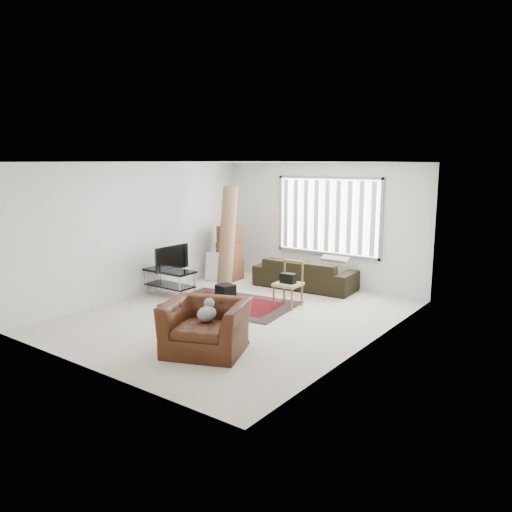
{
  "coord_description": "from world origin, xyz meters",
  "views": [
    {
      "loc": [
        5.37,
        -6.71,
        2.68
      ],
      "look_at": [
        0.17,
        0.35,
        1.05
      ],
      "focal_mm": 35.0,
      "sensor_mm": 36.0,
      "label": 1
    }
  ],
  "objects_px": {
    "side_chair": "(289,282)",
    "tv_stand": "(170,277)",
    "armchair": "(206,323)",
    "moving_boxes": "(229,255)",
    "sofa": "(305,269)"
  },
  "relations": [
    {
      "from": "sofa",
      "to": "moving_boxes",
      "type": "bearing_deg",
      "value": 5.65
    },
    {
      "from": "armchair",
      "to": "side_chair",
      "type": "bearing_deg",
      "value": 74.36
    },
    {
      "from": "tv_stand",
      "to": "moving_boxes",
      "type": "relative_size",
      "value": 0.87
    },
    {
      "from": "tv_stand",
      "to": "armchair",
      "type": "bearing_deg",
      "value": -34.98
    },
    {
      "from": "side_chair",
      "to": "tv_stand",
      "type": "bearing_deg",
      "value": -164.26
    },
    {
      "from": "tv_stand",
      "to": "sofa",
      "type": "relative_size",
      "value": 0.5
    },
    {
      "from": "sofa",
      "to": "armchair",
      "type": "height_order",
      "value": "armchair"
    },
    {
      "from": "moving_boxes",
      "to": "armchair",
      "type": "height_order",
      "value": "moving_boxes"
    },
    {
      "from": "armchair",
      "to": "sofa",
      "type": "bearing_deg",
      "value": 78.65
    },
    {
      "from": "sofa",
      "to": "side_chair",
      "type": "xyz_separation_m",
      "value": [
        0.47,
        -1.4,
        0.05
      ]
    },
    {
      "from": "side_chair",
      "to": "armchair",
      "type": "height_order",
      "value": "side_chair"
    },
    {
      "from": "tv_stand",
      "to": "side_chair",
      "type": "xyz_separation_m",
      "value": [
        2.38,
        0.8,
        0.08
      ]
    },
    {
      "from": "side_chair",
      "to": "armchair",
      "type": "xyz_separation_m",
      "value": [
        0.31,
        -2.67,
        -0.05
      ]
    },
    {
      "from": "tv_stand",
      "to": "sofa",
      "type": "distance_m",
      "value": 2.91
    },
    {
      "from": "moving_boxes",
      "to": "sofa",
      "type": "height_order",
      "value": "moving_boxes"
    }
  ]
}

